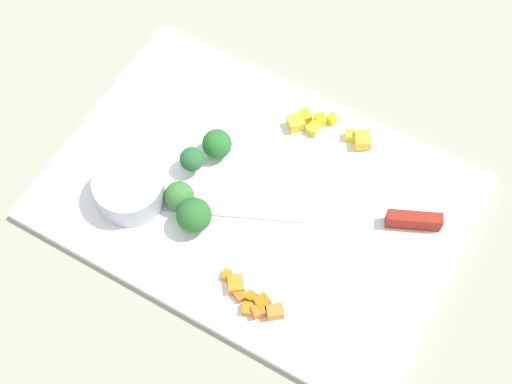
{
  "coord_description": "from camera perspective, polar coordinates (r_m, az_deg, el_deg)",
  "views": [
    {
      "loc": [
        -0.2,
        0.35,
        0.77
      ],
      "look_at": [
        0.0,
        0.0,
        0.02
      ],
      "focal_mm": 49.96,
      "sensor_mm": 36.0,
      "label": 1
    }
  ],
  "objects": [
    {
      "name": "ground_plane",
      "position": [
        0.87,
        -0.0,
        -0.68
      ],
      "size": [
        4.0,
        4.0,
        0.0
      ],
      "primitive_type": "plane",
      "color": "gray"
    },
    {
      "name": "cutting_board",
      "position": [
        0.86,
        -0.0,
        -0.5
      ],
      "size": [
        0.49,
        0.33,
        0.01
      ],
      "primitive_type": "cube",
      "color": "white",
      "rests_on": "ground_plane"
    },
    {
      "name": "prep_bowl",
      "position": [
        0.85,
        -10.07,
        0.26
      ],
      "size": [
        0.08,
        0.08,
        0.04
      ],
      "primitive_type": "cylinder",
      "color": "#B7B6C5",
      "rests_on": "cutting_board"
    },
    {
      "name": "chef_knife",
      "position": [
        0.84,
        7.76,
        -1.99
      ],
      "size": [
        0.32,
        0.16,
        0.02
      ],
      "rotation": [
        0.0,
        0.0,
        0.43
      ],
      "color": "silver",
      "rests_on": "cutting_board"
    },
    {
      "name": "carrot_dice_0",
      "position": [
        0.79,
        1.53,
        -9.58
      ],
      "size": [
        0.02,
        0.02,
        0.02
      ],
      "primitive_type": "cube",
      "rotation": [
        0.0,
        0.0,
        0.69
      ],
      "color": "orange",
      "rests_on": "cutting_board"
    },
    {
      "name": "carrot_dice_1",
      "position": [
        0.8,
        0.49,
        -8.82
      ],
      "size": [
        0.02,
        0.02,
        0.01
      ],
      "primitive_type": "cube",
      "rotation": [
        0.0,
        0.0,
        1.1
      ],
      "color": "orange",
      "rests_on": "cutting_board"
    },
    {
      "name": "carrot_dice_2",
      "position": [
        0.8,
        -1.24,
        -8.22
      ],
      "size": [
        0.02,
        0.02,
        0.01
      ],
      "primitive_type": "cube",
      "rotation": [
        0.0,
        0.0,
        2.74
      ],
      "color": "orange",
      "rests_on": "cutting_board"
    },
    {
      "name": "carrot_dice_3",
      "position": [
        0.79,
        0.21,
        -9.54
      ],
      "size": [
        0.02,
        0.02,
        0.01
      ],
      "primitive_type": "cube",
      "rotation": [
        0.0,
        0.0,
        2.44
      ],
      "color": "orange",
      "rests_on": "cutting_board"
    },
    {
      "name": "carrot_dice_4",
      "position": [
        0.81,
        -2.36,
        -6.66
      ],
      "size": [
        0.01,
        0.01,
        0.01
      ],
      "primitive_type": "cube",
      "rotation": [
        0.0,
        0.0,
        0.13
      ],
      "color": "orange",
      "rests_on": "cutting_board"
    },
    {
      "name": "carrot_dice_5",
      "position": [
        0.81,
        -1.62,
        -7.39
      ],
      "size": [
        0.03,
        0.03,
        0.01
      ],
      "primitive_type": "cube",
      "rotation": [
        0.0,
        0.0,
        2.21
      ],
      "color": "orange",
      "rests_on": "cutting_board"
    },
    {
      "name": "carrot_dice_6",
      "position": [
        0.8,
        -0.59,
        -9.33
      ],
      "size": [
        0.02,
        0.02,
        0.01
      ],
      "primitive_type": "cube",
      "rotation": [
        0.0,
        0.0,
        0.35
      ],
      "color": "orange",
      "rests_on": "cutting_board"
    },
    {
      "name": "carrot_dice_7",
      "position": [
        0.8,
        -0.4,
        -8.39
      ],
      "size": [
        0.01,
        0.01,
        0.01
      ],
      "primitive_type": "cube",
      "rotation": [
        0.0,
        0.0,
        0.01
      ],
      "color": "orange",
      "rests_on": "cutting_board"
    },
    {
      "name": "pepper_dice_0",
      "position": [
        0.91,
        6.09,
        5.81
      ],
      "size": [
        0.01,
        0.01,
        0.01
      ],
      "primitive_type": "cube",
      "rotation": [
        0.0,
        0.0,
        1.25
      ],
      "color": "yellow",
      "rests_on": "cutting_board"
    },
    {
      "name": "pepper_dice_1",
      "position": [
        0.91,
        5.16,
        5.8
      ],
      "size": [
        0.02,
        0.02,
        0.01
      ],
      "primitive_type": "cube",
      "rotation": [
        0.0,
        0.0,
        2.27
      ],
      "color": "yellow",
      "rests_on": "cutting_board"
    },
    {
      "name": "pepper_dice_2",
      "position": [
        0.9,
        3.2,
        5.52
      ],
      "size": [
        0.03,
        0.03,
        0.02
      ],
      "primitive_type": "cube",
      "rotation": [
        0.0,
        0.0,
        2.43
      ],
      "color": "yellow",
      "rests_on": "cutting_board"
    },
    {
      "name": "pepper_dice_3",
      "position": [
        0.9,
        8.51,
        4.11
      ],
      "size": [
        0.03,
        0.03,
        0.02
      ],
      "primitive_type": "cube",
      "rotation": [
        0.0,
        0.0,
        0.55
      ],
      "color": "yellow",
      "rests_on": "cutting_board"
    },
    {
      "name": "pepper_dice_4",
      "position": [
        0.91,
        3.79,
        6.08
      ],
      "size": [
        0.02,
        0.02,
        0.02
      ],
      "primitive_type": "cube",
      "rotation": [
        0.0,
        0.0,
        2.45
      ],
      "color": "yellow",
      "rests_on": "cutting_board"
    },
    {
      "name": "pepper_dice_5",
      "position": [
        0.9,
        4.62,
        5.08
      ],
      "size": [
        0.01,
        0.02,
        0.01
      ],
      "primitive_type": "cube",
      "rotation": [
        0.0,
        0.0,
        3.07
      ],
      "color": "yellow",
      "rests_on": "cutting_board"
    },
    {
      "name": "pepper_dice_6",
      "position": [
        0.9,
        7.5,
        4.51
      ],
      "size": [
        0.02,
        0.02,
        0.01
      ],
      "primitive_type": "cube",
      "rotation": [
        0.0,
        0.0,
        2.01
      ],
      "color": "yellow",
      "rests_on": "cutting_board"
    },
    {
      "name": "broccoli_floret_0",
      "position": [
        0.86,
        -5.16,
        2.6
      ],
      "size": [
        0.03,
        0.03,
        0.04
      ],
      "color": "#83C060",
      "rests_on": "cutting_board"
    },
    {
      "name": "broccoli_floret_1",
      "position": [
        0.82,
        -4.99,
        -1.89
      ],
      "size": [
        0.04,
        0.04,
        0.05
      ],
      "color": "#89BF68",
      "rests_on": "cutting_board"
    },
    {
      "name": "broccoli_floret_2",
      "position": [
        0.84,
        -6.16,
        -0.34
      ],
      "size": [
        0.04,
        0.04,
        0.04
      ],
      "color": "#82AD55",
      "rests_on": "cutting_board"
    },
    {
      "name": "broccoli_floret_3",
      "position": [
        0.87,
        -3.14,
        3.84
      ],
      "size": [
        0.04,
        0.04,
        0.04
      ],
      "color": "#92B657",
      "rests_on": "cutting_board"
    }
  ]
}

